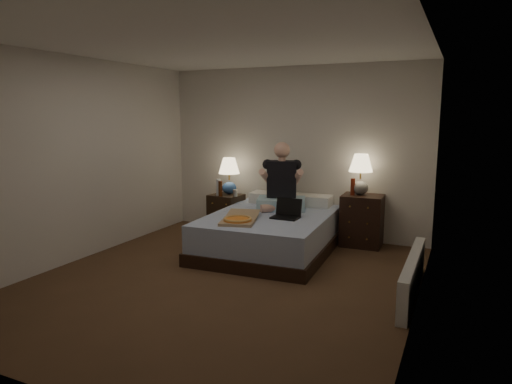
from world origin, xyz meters
The scene contains 19 objects.
floor centered at (0.00, 0.00, 0.00)m, with size 4.00×4.50×0.00m, color #533823.
ceiling centered at (0.00, 0.00, 2.50)m, with size 4.00×4.50×0.00m, color white.
wall_back centered at (0.00, 2.25, 1.25)m, with size 4.00×2.50×0.00m, color silver.
wall_front centered at (0.00, -2.25, 1.25)m, with size 4.00×2.50×0.00m, color silver.
wall_left centered at (-2.00, 0.00, 1.25)m, with size 4.50×2.50×0.00m, color silver.
wall_right centered at (2.00, 0.00, 1.25)m, with size 4.50×2.50×0.00m, color silver.
bed centered at (0.05, 1.26, 0.25)m, with size 1.50×2.00×0.50m, color #5875B0.
nightstand_left centered at (-0.96, 1.88, 0.30)m, with size 0.45×0.41×0.59m, color black.
nightstand_right centered at (1.10, 2.05, 0.36)m, with size 0.55×0.49×0.71m, color black.
lamp_left centered at (-0.94, 1.96, 0.87)m, with size 0.32×0.32×0.56m, color #284F93, non-canonical shape.
lamp_right centered at (1.05, 2.05, 0.99)m, with size 0.32×0.32×0.56m, color gray, non-canonical shape.
water_bottle centered at (-1.03, 1.78, 0.72)m, with size 0.07×0.07×0.25m, color silver.
soda_can centered at (-0.76, 1.81, 0.64)m, with size 0.07×0.07×0.10m, color beige.
beer_bottle_left centered at (-0.96, 1.72, 0.71)m, with size 0.06×0.06×0.23m, color #4F230B.
beer_bottle_right centered at (0.96, 1.98, 0.83)m, with size 0.06×0.06×0.23m, color #631D0E.
person centered at (0.06, 1.62, 0.97)m, with size 0.66×0.52×0.93m, color black, non-canonical shape.
laptop centered at (0.31, 1.11, 0.62)m, with size 0.34×0.28×0.24m, color black, non-canonical shape.
pizza_box centered at (-0.12, 0.62, 0.54)m, with size 0.40×0.76×0.08m, color tan, non-canonical shape.
radiator centered at (1.93, 0.46, 0.20)m, with size 0.10×1.60×0.40m, color silver.
Camera 1 is at (2.32, -4.17, 1.79)m, focal length 32.00 mm.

